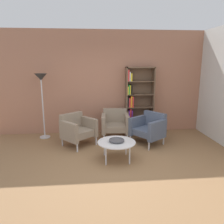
{
  "coord_description": "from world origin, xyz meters",
  "views": [
    {
      "loc": [
        -0.4,
        -3.88,
        2.03
      ],
      "look_at": [
        0.04,
        0.84,
        0.95
      ],
      "focal_mm": 35.31,
      "sensor_mm": 36.0,
      "label": 1
    }
  ],
  "objects": [
    {
      "name": "decorative_bowl",
      "position": [
        0.1,
        0.45,
        0.43
      ],
      "size": [
        0.32,
        0.32,
        0.05
      ],
      "color": "#4C4C51",
      "rests_on": "coffee_table_low"
    },
    {
      "name": "armchair_by_bookshelf",
      "position": [
        0.21,
        1.81,
        0.41
      ],
      "size": [
        0.76,
        0.7,
        0.78
      ],
      "rotation": [
        0.0,
        0.0,
        -0.06
      ],
      "color": "gray",
      "rests_on": "ground_plane"
    },
    {
      "name": "armchair_corner_red",
      "position": [
        -0.77,
        1.39,
        0.41
      ],
      "size": [
        0.95,
        0.95,
        0.78
      ],
      "rotation": [
        0.0,
        0.0,
        0.74
      ],
      "color": "gray",
      "rests_on": "ground_plane"
    },
    {
      "name": "armchair_near_window",
      "position": [
        1.02,
        1.33,
        0.41
      ],
      "size": [
        0.94,
        0.95,
        0.78
      ],
      "rotation": [
        0.0,
        0.0,
        -0.93
      ],
      "color": "#4C566B",
      "rests_on": "ground_plane"
    },
    {
      "name": "floor_lamp_torchiere",
      "position": [
        -1.71,
        2.03,
        1.45
      ],
      "size": [
        0.32,
        0.32,
        1.74
      ],
      "color": "silver",
      "rests_on": "ground_plane"
    },
    {
      "name": "ground_plane",
      "position": [
        0.0,
        0.0,
        0.0
      ],
      "size": [
        8.32,
        8.32,
        0.0
      ],
      "primitive_type": "plane",
      "color": "olive"
    },
    {
      "name": "bookshelf_tall",
      "position": [
        0.87,
        2.25,
        0.94
      ],
      "size": [
        0.8,
        0.3,
        1.9
      ],
      "color": "brown",
      "rests_on": "ground_plane"
    },
    {
      "name": "brick_back_panel",
      "position": [
        0.0,
        2.46,
        1.45
      ],
      "size": [
        6.4,
        0.12,
        2.9
      ],
      "primitive_type": "cube",
      "color": "#A87056",
      "rests_on": "ground_plane"
    },
    {
      "name": "coffee_table_low",
      "position": [
        0.1,
        0.45,
        0.37
      ],
      "size": [
        0.8,
        0.8,
        0.4
      ],
      "color": "silver",
      "rests_on": "ground_plane"
    }
  ]
}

